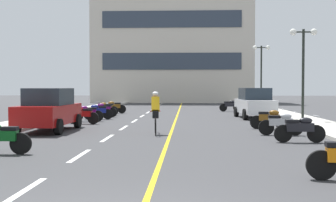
{
  "coord_description": "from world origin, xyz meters",
  "views": [
    {
      "loc": [
        0.92,
        -5.4,
        1.86
      ],
      "look_at": [
        -0.28,
        21.03,
        1.01
      ],
      "focal_mm": 45.61,
      "sensor_mm": 36.0,
      "label": 1
    }
  ],
  "objects_px": {
    "motorcycle_7": "(98,111)",
    "cyclist_rider": "(155,112)",
    "parked_car_near": "(49,110)",
    "motorcycle_11": "(230,105)",
    "motorcycle_2": "(300,129)",
    "motorcycle_6": "(87,113)",
    "motorcycle_4": "(270,119)",
    "motorcycle_5": "(83,115)",
    "motorcycle_1": "(1,137)",
    "parked_car_mid": "(255,103)",
    "motorcycle_3": "(281,123)",
    "motorcycle_10": "(114,107)",
    "motorcycle_8": "(104,109)",
    "motorcycle_9": "(106,108)",
    "street_lamp_mid": "(303,53)",
    "street_lamp_far": "(261,62)"
  },
  "relations": [
    {
      "from": "street_lamp_far",
      "to": "motorcycle_1",
      "type": "relative_size",
      "value": 3.1
    },
    {
      "from": "parked_car_mid",
      "to": "street_lamp_far",
      "type": "bearing_deg",
      "value": 78.26
    },
    {
      "from": "street_lamp_mid",
      "to": "motorcycle_7",
      "type": "bearing_deg",
      "value": 174.37
    },
    {
      "from": "motorcycle_7",
      "to": "cyclist_rider",
      "type": "relative_size",
      "value": 0.96
    },
    {
      "from": "motorcycle_3",
      "to": "motorcycle_10",
      "type": "bearing_deg",
      "value": 123.17
    },
    {
      "from": "motorcycle_8",
      "to": "cyclist_rider",
      "type": "bearing_deg",
      "value": -67.61
    },
    {
      "from": "motorcycle_6",
      "to": "motorcycle_7",
      "type": "distance_m",
      "value": 1.62
    },
    {
      "from": "parked_car_near",
      "to": "motorcycle_11",
      "type": "height_order",
      "value": "parked_car_near"
    },
    {
      "from": "motorcycle_5",
      "to": "motorcycle_8",
      "type": "bearing_deg",
      "value": 89.42
    },
    {
      "from": "street_lamp_far",
      "to": "motorcycle_9",
      "type": "height_order",
      "value": "street_lamp_far"
    },
    {
      "from": "parked_car_near",
      "to": "motorcycle_11",
      "type": "distance_m",
      "value": 17.83
    },
    {
      "from": "street_lamp_mid",
      "to": "motorcycle_2",
      "type": "distance_m",
      "value": 9.76
    },
    {
      "from": "motorcycle_2",
      "to": "motorcycle_4",
      "type": "distance_m",
      "value": 4.6
    },
    {
      "from": "motorcycle_4",
      "to": "motorcycle_7",
      "type": "bearing_deg",
      "value": 148.57
    },
    {
      "from": "street_lamp_mid",
      "to": "motorcycle_10",
      "type": "distance_m",
      "value": 13.74
    },
    {
      "from": "motorcycle_1",
      "to": "motorcycle_8",
      "type": "relative_size",
      "value": 1.0
    },
    {
      "from": "cyclist_rider",
      "to": "motorcycle_1",
      "type": "bearing_deg",
      "value": -126.69
    },
    {
      "from": "motorcycle_8",
      "to": "motorcycle_11",
      "type": "relative_size",
      "value": 1.01
    },
    {
      "from": "motorcycle_10",
      "to": "cyclist_rider",
      "type": "distance_m",
      "value": 13.94
    },
    {
      "from": "street_lamp_mid",
      "to": "motorcycle_6",
      "type": "relative_size",
      "value": 2.87
    },
    {
      "from": "parked_car_near",
      "to": "street_lamp_mid",
      "type": "bearing_deg",
      "value": 24.61
    },
    {
      "from": "motorcycle_3",
      "to": "street_lamp_far",
      "type": "bearing_deg",
      "value": 82.48
    },
    {
      "from": "motorcycle_11",
      "to": "motorcycle_2",
      "type": "bearing_deg",
      "value": -88.56
    },
    {
      "from": "parked_car_near",
      "to": "motorcycle_4",
      "type": "height_order",
      "value": "parked_car_near"
    },
    {
      "from": "motorcycle_4",
      "to": "motorcycle_8",
      "type": "relative_size",
      "value": 0.99
    },
    {
      "from": "cyclist_rider",
      "to": "parked_car_near",
      "type": "bearing_deg",
      "value": 167.92
    },
    {
      "from": "motorcycle_1",
      "to": "motorcycle_6",
      "type": "relative_size",
      "value": 1.0
    },
    {
      "from": "street_lamp_mid",
      "to": "motorcycle_11",
      "type": "bearing_deg",
      "value": 106.68
    },
    {
      "from": "motorcycle_5",
      "to": "motorcycle_9",
      "type": "bearing_deg",
      "value": 91.27
    },
    {
      "from": "street_lamp_mid",
      "to": "motorcycle_2",
      "type": "bearing_deg",
      "value": -105.47
    },
    {
      "from": "motorcycle_2",
      "to": "motorcycle_7",
      "type": "relative_size",
      "value": 1.0
    },
    {
      "from": "motorcycle_1",
      "to": "motorcycle_3",
      "type": "xyz_separation_m",
      "value": [
        8.79,
        5.06,
        0.0
      ]
    },
    {
      "from": "parked_car_near",
      "to": "parked_car_mid",
      "type": "bearing_deg",
      "value": 38.94
    },
    {
      "from": "street_lamp_mid",
      "to": "motorcycle_8",
      "type": "relative_size",
      "value": 2.89
    },
    {
      "from": "motorcycle_10",
      "to": "motorcycle_1",
      "type": "bearing_deg",
      "value": -89.8
    },
    {
      "from": "motorcycle_1",
      "to": "motorcycle_4",
      "type": "relative_size",
      "value": 1.01
    },
    {
      "from": "parked_car_mid",
      "to": "street_lamp_mid",
      "type": "bearing_deg",
      "value": -48.13
    },
    {
      "from": "motorcycle_1",
      "to": "cyclist_rider",
      "type": "relative_size",
      "value": 0.96
    },
    {
      "from": "motorcycle_2",
      "to": "motorcycle_6",
      "type": "height_order",
      "value": "same"
    },
    {
      "from": "motorcycle_1",
      "to": "motorcycle_9",
      "type": "bearing_deg",
      "value": 90.93
    },
    {
      "from": "motorcycle_3",
      "to": "motorcycle_6",
      "type": "xyz_separation_m",
      "value": [
        -9.03,
        6.23,
        0.0
      ]
    },
    {
      "from": "parked_car_mid",
      "to": "motorcycle_4",
      "type": "height_order",
      "value": "parked_car_mid"
    },
    {
      "from": "motorcycle_5",
      "to": "motorcycle_6",
      "type": "height_order",
      "value": "same"
    },
    {
      "from": "motorcycle_3",
      "to": "parked_car_near",
      "type": "bearing_deg",
      "value": 172.95
    },
    {
      "from": "parked_car_mid",
      "to": "cyclist_rider",
      "type": "relative_size",
      "value": 2.44
    },
    {
      "from": "street_lamp_far",
      "to": "cyclist_rider",
      "type": "bearing_deg",
      "value": -111.02
    },
    {
      "from": "motorcycle_7",
      "to": "parked_car_near",
      "type": "bearing_deg",
      "value": -95.85
    },
    {
      "from": "motorcycle_7",
      "to": "motorcycle_8",
      "type": "bearing_deg",
      "value": 91.8
    },
    {
      "from": "motorcycle_8",
      "to": "motorcycle_3",
      "type": "bearing_deg",
      "value": -48.02
    },
    {
      "from": "motorcycle_4",
      "to": "motorcycle_5",
      "type": "distance_m",
      "value": 9.23
    }
  ]
}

